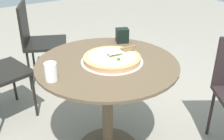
# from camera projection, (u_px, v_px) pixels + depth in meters

# --- Properties ---
(patio_table) EXTENTS (0.92, 0.92, 0.73)m
(patio_table) POSITION_uv_depth(u_px,v_px,m) (107.00, 87.00, 1.82)
(patio_table) COLOR brown
(patio_table) RESTS_ON ground
(pizza_on_tray) EXTENTS (0.40, 0.40, 0.06)m
(pizza_on_tray) POSITION_uv_depth(u_px,v_px,m) (112.00, 59.00, 1.74)
(pizza_on_tray) COLOR silver
(pizza_on_tray) RESTS_ON patio_table
(pizza_server) EXTENTS (0.09, 0.21, 0.02)m
(pizza_server) POSITION_uv_depth(u_px,v_px,m) (122.00, 50.00, 1.76)
(pizza_server) COLOR silver
(pizza_server) RESTS_ON pizza_on_tray
(drinking_cup) EXTENTS (0.07, 0.07, 0.11)m
(drinking_cup) POSITION_uv_depth(u_px,v_px,m) (51.00, 72.00, 1.50)
(drinking_cup) COLOR white
(drinking_cup) RESTS_ON patio_table
(napkin_dispenser) EXTENTS (0.10, 0.11, 0.11)m
(napkin_dispenser) POSITION_uv_depth(u_px,v_px,m) (122.00, 35.00, 2.03)
(napkin_dispenser) COLOR black
(napkin_dispenser) RESTS_ON patio_table
(patio_chair_near) EXTENTS (0.55, 0.55, 0.86)m
(patio_chair_near) POSITION_uv_depth(u_px,v_px,m) (38.00, 38.00, 2.79)
(patio_chair_near) COLOR black
(patio_chair_near) RESTS_ON ground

